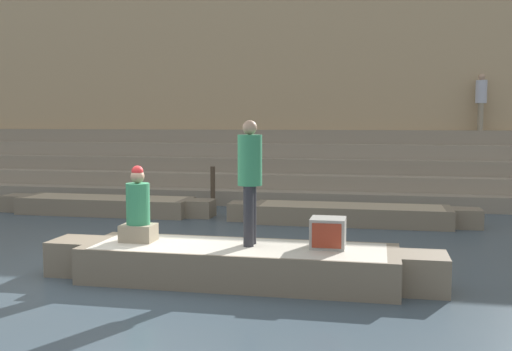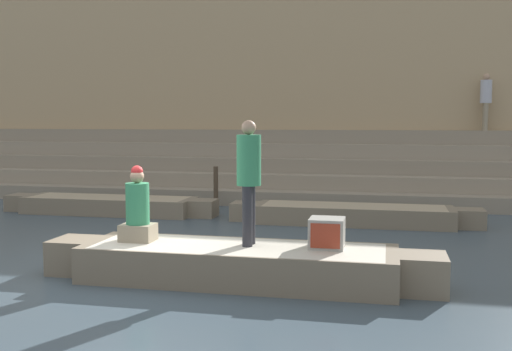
# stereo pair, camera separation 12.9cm
# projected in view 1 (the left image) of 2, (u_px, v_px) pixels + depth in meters

# --- Properties ---
(ground_plane) EXTENTS (120.00, 120.00, 0.00)m
(ground_plane) POSITION_uv_depth(u_px,v_px,m) (136.00, 271.00, 9.12)
(ground_plane) COLOR #3D4C56
(ghat_steps) EXTENTS (36.00, 3.03, 2.00)m
(ghat_steps) POSITION_uv_depth(u_px,v_px,m) (255.00, 173.00, 17.77)
(ghat_steps) COLOR gray
(ghat_steps) RESTS_ON ground
(back_wall) EXTENTS (34.20, 1.28, 6.73)m
(back_wall) POSITION_uv_depth(u_px,v_px,m) (266.00, 88.00, 19.19)
(back_wall) COLOR tan
(back_wall) RESTS_ON ground
(rowboat_main) EXTENTS (5.72, 1.44, 0.51)m
(rowboat_main) POSITION_uv_depth(u_px,v_px,m) (239.00, 263.00, 8.52)
(rowboat_main) COLOR #756651
(rowboat_main) RESTS_ON ground
(person_standing) EXTENTS (0.35, 0.35, 1.78)m
(person_standing) POSITION_uv_depth(u_px,v_px,m) (250.00, 173.00, 8.47)
(person_standing) COLOR #28282D
(person_standing) RESTS_ON rowboat_main
(person_rowing) EXTENTS (0.48, 0.38, 1.12)m
(person_rowing) POSITION_uv_depth(u_px,v_px,m) (138.00, 211.00, 8.80)
(person_rowing) COLOR gray
(person_rowing) RESTS_ON rowboat_main
(tv_set) EXTENTS (0.48, 0.47, 0.42)m
(tv_set) POSITION_uv_depth(u_px,v_px,m) (328.00, 233.00, 8.38)
(tv_set) COLOR #9E998E
(tv_set) RESTS_ON rowboat_main
(moored_boat_shore) EXTENTS (5.46, 1.18, 0.41)m
(moored_boat_shore) POSITION_uv_depth(u_px,v_px,m) (106.00, 205.00, 14.73)
(moored_boat_shore) COLOR #756651
(moored_boat_shore) RESTS_ON ground
(moored_boat_distant) EXTENTS (5.54, 1.18, 0.41)m
(moored_boat_distant) POSITION_uv_depth(u_px,v_px,m) (351.00, 214.00, 13.32)
(moored_boat_distant) COLOR #756651
(moored_boat_distant) RESTS_ON ground
(mooring_post) EXTENTS (0.12, 0.12, 1.11)m
(mooring_post) POSITION_uv_depth(u_px,v_px,m) (213.00, 188.00, 15.49)
(mooring_post) COLOR #473828
(mooring_post) RESTS_ON ground
(person_on_steps) EXTENTS (0.32, 0.32, 1.62)m
(person_on_steps) POSITION_uv_depth(u_px,v_px,m) (481.00, 98.00, 17.06)
(person_on_steps) COLOR gray
(person_on_steps) RESTS_ON ghat_steps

